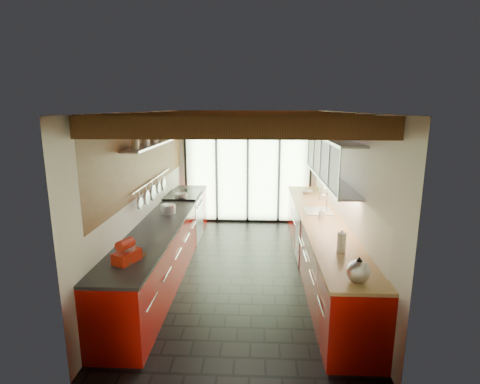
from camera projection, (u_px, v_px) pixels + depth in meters
The scene contains 18 objects.
ground at pixel (243, 270), 6.30m from camera, with size 5.50×5.50×0.00m, color black.
room_shell at pixel (243, 173), 5.93m from camera, with size 5.50×5.50×5.50m.
ceiling_beams at pixel (244, 120), 6.12m from camera, with size 3.14×5.06×4.90m.
glass_door at pixel (248, 152), 8.56m from camera, with size 2.95×0.10×2.90m.
left_counter at pixel (167, 242), 6.26m from camera, with size 0.68×5.00×0.92m.
range_stove at pixel (184, 217), 7.67m from camera, with size 0.66×0.90×0.97m.
right_counter at pixel (320, 245), 6.14m from camera, with size 0.68×5.00×0.92m.
sink_assembly at pixel (319, 209), 6.42m from camera, with size 0.45×0.52×0.43m.
upper_cabinets_right at pixel (331, 159), 6.12m from camera, with size 0.34×3.00×3.00m.
left_wall_fixtures at pixel (154, 159), 6.14m from camera, with size 0.28×2.60×0.96m.
stand_mixer at pixel (127, 253), 4.31m from camera, with size 0.29×0.36×0.29m.
pot_large at pixel (168, 209), 6.29m from camera, with size 0.24×0.24×0.15m, color silver.
pot_small at pixel (181, 196), 7.37m from camera, with size 0.25×0.25×0.10m, color silver.
cutting_board at pixel (130, 258), 4.42m from camera, with size 0.23×0.33×0.03m, color brown.
kettle at pixel (359, 270), 3.82m from camera, with size 0.26×0.31×0.28m.
paper_towel at pixel (341, 243), 4.60m from camera, with size 0.12×0.12×0.29m.
soap_bottle at pixel (322, 213), 6.03m from camera, with size 0.08×0.08×0.17m, color silver.
bowl at pixel (307, 192), 7.81m from camera, with size 0.23×0.23×0.06m, color silver.
Camera 1 is at (0.23, -5.85, 2.67)m, focal length 28.00 mm.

